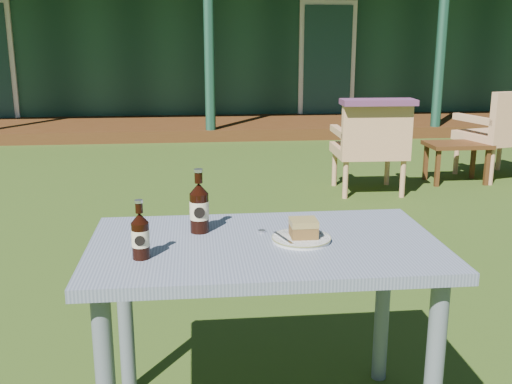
{
  "coord_description": "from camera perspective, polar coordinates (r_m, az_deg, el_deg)",
  "views": [
    {
      "loc": [
        -0.23,
        -3.53,
        1.4
      ],
      "look_at": [
        0.0,
        -1.3,
        0.82
      ],
      "focal_mm": 42.0,
      "sensor_mm": 36.0,
      "label": 1
    }
  ],
  "objects": [
    {
      "name": "fork",
      "position": [
        2.05,
        2.6,
        -4.4
      ],
      "size": [
        0.05,
        0.14,
        0.0
      ],
      "primitive_type": "cube",
      "rotation": [
        0.0,
        0.0,
        0.3
      ],
      "color": "silver",
      "rests_on": "plate"
    },
    {
      "name": "bottle_cap",
      "position": [
        2.16,
        0.56,
        -3.75
      ],
      "size": [
        0.03,
        0.03,
        0.01
      ],
      "primitive_type": "cylinder",
      "color": "silver",
      "rests_on": "cafe_table"
    },
    {
      "name": "armchair_right",
      "position": [
        6.55,
        22.63,
        5.52
      ],
      "size": [
        0.8,
        0.77,
        0.9
      ],
      "color": "tan",
      "rests_on": "ground"
    },
    {
      "name": "side_table",
      "position": [
        6.25,
        18.6,
        3.94
      ],
      "size": [
        0.6,
        0.4,
        0.4
      ],
      "color": "#482811",
      "rests_on": "ground"
    },
    {
      "name": "cafe_table",
      "position": [
        2.09,
        0.86,
        -7.39
      ],
      "size": [
        1.2,
        0.7,
        0.72
      ],
      "color": "slate",
      "rests_on": "ground"
    },
    {
      "name": "ground",
      "position": [
        3.8,
        -2.05,
        -7.14
      ],
      "size": [
        80.0,
        80.0,
        0.0
      ],
      "primitive_type": "plane",
      "color": "#334916"
    },
    {
      "name": "armchair_left",
      "position": [
        5.56,
        10.91,
        4.58
      ],
      "size": [
        0.64,
        0.6,
        0.84
      ],
      "color": "tan",
      "rests_on": "ground"
    },
    {
      "name": "cake_slice",
      "position": [
        2.06,
        4.54,
        -3.42
      ],
      "size": [
        0.09,
        0.09,
        0.06
      ],
      "color": "brown",
      "rests_on": "plate"
    },
    {
      "name": "pavilion",
      "position": [
        12.92,
        -5.1,
        15.29
      ],
      "size": [
        15.8,
        8.3,
        3.45
      ],
      "color": "#173C2C",
      "rests_on": "ground"
    },
    {
      "name": "plate",
      "position": [
        2.07,
        4.34,
        -4.45
      ],
      "size": [
        0.2,
        0.2,
        0.01
      ],
      "color": "silver",
      "rests_on": "cafe_table"
    },
    {
      "name": "cola_bottle_far",
      "position": [
        1.92,
        -10.95,
        -4.07
      ],
      "size": [
        0.06,
        0.06,
        0.19
      ],
      "color": "black",
      "rests_on": "cafe_table"
    },
    {
      "name": "cola_bottle_near",
      "position": [
        2.14,
        -5.43,
        -1.44
      ],
      "size": [
        0.07,
        0.07,
        0.23
      ],
      "color": "black",
      "rests_on": "cafe_table"
    },
    {
      "name": "floral_throw",
      "position": [
        5.35,
        11.58,
        8.39
      ],
      "size": [
        0.65,
        0.26,
        0.05
      ],
      "primitive_type": "cube",
      "rotation": [
        0.0,
        0.0,
        3.11
      ],
      "color": "#5D2F51",
      "rests_on": "armchair_left"
    }
  ]
}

